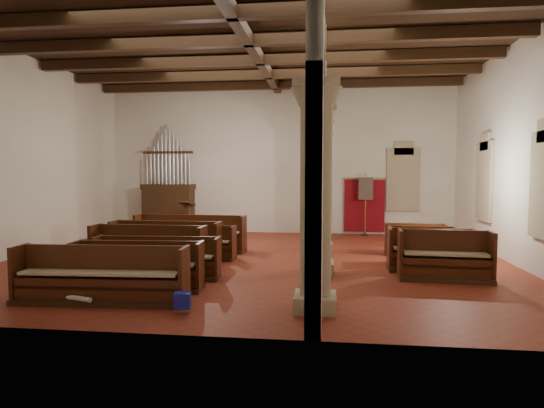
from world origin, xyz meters
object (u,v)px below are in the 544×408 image
at_px(pipe_organ, 169,199).
at_px(processional_banner, 365,215).
at_px(nave_pew_0, 101,284).
at_px(aisle_pew_0, 445,263).
at_px(lectern, 188,222).

distance_m(pipe_organ, processional_banner, 8.03).
distance_m(pipe_organ, nave_pew_0, 10.28).
bearing_deg(aisle_pew_0, pipe_organ, 145.49).
relative_size(pipe_organ, aisle_pew_0, 2.08).
distance_m(lectern, nave_pew_0, 8.88).
height_order(pipe_organ, nave_pew_0, pipe_organ).
distance_m(lectern, aisle_pew_0, 10.11).
distance_m(pipe_organ, aisle_pew_0, 11.80).
relative_size(pipe_organ, lectern, 3.11).
height_order(pipe_organ, processional_banner, pipe_organ).
relative_size(lectern, aisle_pew_0, 0.67).
height_order(lectern, aisle_pew_0, lectern).
height_order(processional_banner, aisle_pew_0, processional_banner).
bearing_deg(pipe_organ, lectern, -44.73).
distance_m(nave_pew_0, aisle_pew_0, 7.48).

